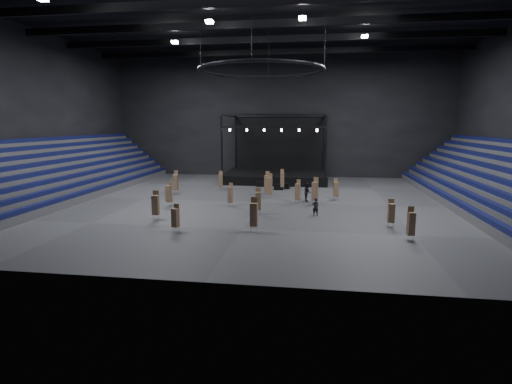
# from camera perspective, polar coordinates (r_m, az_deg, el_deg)

# --- Properties ---
(floor) EXTENTS (50.00, 50.00, 0.00)m
(floor) POSITION_cam_1_polar(r_m,az_deg,el_deg) (40.62, 0.72, -1.48)
(floor) COLOR #434345
(floor) RESTS_ON ground
(ceiling) EXTENTS (50.00, 42.00, 0.20)m
(ceiling) POSITION_cam_1_polar(r_m,az_deg,el_deg) (41.09, 0.78, 23.96)
(ceiling) COLOR black
(ceiling) RESTS_ON wall_back
(wall_back) EXTENTS (50.00, 0.20, 18.00)m
(wall_back) POSITION_cam_1_polar(r_m,az_deg,el_deg) (60.72, 3.44, 10.77)
(wall_back) COLOR black
(wall_back) RESTS_ON ground
(wall_front) EXTENTS (50.00, 0.20, 18.00)m
(wall_front) POSITION_cam_1_polar(r_m,az_deg,el_deg) (19.26, -7.84, 12.89)
(wall_front) COLOR black
(wall_front) RESTS_ON ground
(wall_left) EXTENTS (0.20, 42.00, 18.00)m
(wall_left) POSITION_cam_1_polar(r_m,az_deg,el_deg) (49.79, -29.58, 9.76)
(wall_left) COLOR black
(wall_left) RESTS_ON ground
(bleachers_left) EXTENTS (7.20, 40.00, 6.40)m
(bleachers_left) POSITION_cam_1_polar(r_m,az_deg,el_deg) (48.94, -26.96, 1.43)
(bleachers_left) COLOR #4F4F52
(bleachers_left) RESTS_ON floor
(bleachers_right) EXTENTS (7.20, 40.00, 6.40)m
(bleachers_right) POSITION_cam_1_polar(r_m,az_deg,el_deg) (43.67, 32.09, 0.11)
(bleachers_right) COLOR #4F4F52
(bleachers_right) RESTS_ON floor
(stage) EXTENTS (14.00, 10.00, 9.20)m
(stage) POSITION_cam_1_polar(r_m,az_deg,el_deg) (56.34, 2.94, 3.16)
(stage) COLOR black
(stage) RESTS_ON floor
(truss_ring) EXTENTS (12.30, 12.30, 5.15)m
(truss_ring) POSITION_cam_1_polar(r_m,az_deg,el_deg) (40.16, 0.76, 17.03)
(truss_ring) COLOR black
(truss_ring) RESTS_ON ceiling
(roof_girders) EXTENTS (49.00, 30.35, 0.70)m
(roof_girders) POSITION_cam_1_polar(r_m,az_deg,el_deg) (40.90, 0.77, 22.88)
(roof_girders) COLOR black
(roof_girders) RESTS_ON ceiling
(floodlights) EXTENTS (28.60, 16.60, 0.25)m
(floodlights) POSITION_cam_1_polar(r_m,az_deg,el_deg) (36.91, -0.13, 23.37)
(floodlights) COLOR white
(floodlights) RESTS_ON roof_girders
(flight_case_left) EXTENTS (1.11, 0.71, 0.68)m
(flight_case_left) POSITION_cam_1_polar(r_m,az_deg,el_deg) (50.67, 0.63, 1.16)
(flight_case_left) COLOR black
(flight_case_left) RESTS_ON floor
(flight_case_mid) EXTENTS (1.19, 0.84, 0.72)m
(flight_case_mid) POSITION_cam_1_polar(r_m,az_deg,el_deg) (48.23, 3.23, 0.73)
(flight_case_mid) COLOR black
(flight_case_mid) RESTS_ON floor
(flight_case_right) EXTENTS (1.15, 0.87, 0.69)m
(flight_case_right) POSITION_cam_1_polar(r_m,az_deg,el_deg) (49.21, 4.20, 0.88)
(flight_case_right) COLOR black
(flight_case_right) RESTS_ON floor
(chair_stack_0) EXTENTS (0.55, 0.55, 2.45)m
(chair_stack_0) POSITION_cam_1_polar(r_m,az_deg,el_deg) (34.15, -14.16, -1.74)
(chair_stack_0) COLOR silver
(chair_stack_0) RESTS_ON floor
(chair_stack_1) EXTENTS (0.53, 0.53, 2.65)m
(chair_stack_1) POSITION_cam_1_polar(r_m,az_deg,el_deg) (46.25, -11.41, 1.41)
(chair_stack_1) COLOR silver
(chair_stack_1) RESTS_ON floor
(chair_stack_2) EXTENTS (0.51, 0.51, 2.52)m
(chair_stack_2) POSITION_cam_1_polar(r_m,az_deg,el_deg) (48.10, 3.77, 1.80)
(chair_stack_2) COLOR silver
(chair_stack_2) RESTS_ON floor
(chair_stack_3) EXTENTS (0.66, 0.66, 2.71)m
(chair_stack_3) POSITION_cam_1_polar(r_m,az_deg,el_deg) (39.72, 8.42, 0.19)
(chair_stack_3) COLOR silver
(chair_stack_3) RESTS_ON floor
(chair_stack_4) EXTENTS (0.49, 0.49, 2.20)m
(chair_stack_4) POSITION_cam_1_polar(r_m,az_deg,el_deg) (32.47, 18.76, -2.79)
(chair_stack_4) COLOR silver
(chair_stack_4) RESTS_ON floor
(chair_stack_5) EXTENTS (0.50, 0.50, 2.35)m
(chair_stack_5) POSITION_cam_1_polar(r_m,az_deg,el_deg) (29.30, 21.28, -4.15)
(chair_stack_5) COLOR silver
(chair_stack_5) RESTS_ON floor
(chair_stack_6) EXTENTS (0.55, 0.55, 2.08)m
(chair_stack_6) POSITION_cam_1_polar(r_m,az_deg,el_deg) (30.06, -11.43, -3.55)
(chair_stack_6) COLOR silver
(chair_stack_6) RESTS_ON floor
(chair_stack_7) EXTENTS (0.60, 0.60, 2.64)m
(chair_stack_7) POSITION_cam_1_polar(r_m,az_deg,el_deg) (44.73, 1.59, 1.33)
(chair_stack_7) COLOR silver
(chair_stack_7) RESTS_ON floor
(chair_stack_8) EXTENTS (0.55, 0.55, 2.36)m
(chair_stack_8) POSITION_cam_1_polar(r_m,az_deg,el_deg) (35.14, 0.31, -1.22)
(chair_stack_8) COLOR silver
(chair_stack_8) RESTS_ON floor
(chair_stack_9) EXTENTS (0.49, 0.49, 2.26)m
(chair_stack_9) POSITION_cam_1_polar(r_m,az_deg,el_deg) (38.65, -3.69, -0.33)
(chair_stack_9) COLOR silver
(chair_stack_9) RESTS_ON floor
(chair_stack_10) EXTENTS (0.50, 0.50, 2.33)m
(chair_stack_10) POSITION_cam_1_polar(r_m,az_deg,el_deg) (47.97, -5.07, 1.68)
(chair_stack_10) COLOR silver
(chair_stack_10) RESTS_ON floor
(chair_stack_11) EXTENTS (0.63, 0.63, 2.65)m
(chair_stack_11) POSITION_cam_1_polar(r_m,az_deg,el_deg) (42.72, 1.93, 0.92)
(chair_stack_11) COLOR silver
(chair_stack_11) RESTS_ON floor
(chair_stack_12) EXTENTS (0.56, 0.56, 2.27)m
(chair_stack_12) POSITION_cam_1_polar(r_m,az_deg,el_deg) (42.47, 11.35, 0.44)
(chair_stack_12) COLOR silver
(chair_stack_12) RESTS_ON floor
(chair_stack_13) EXTENTS (0.59, 0.59, 2.41)m
(chair_stack_13) POSITION_cam_1_polar(r_m,az_deg,el_deg) (39.43, -12.34, -0.20)
(chair_stack_13) COLOR silver
(chair_stack_13) RESTS_ON floor
(chair_stack_14) EXTENTS (0.57, 0.57, 2.41)m
(chair_stack_14) POSITION_cam_1_polar(r_m,az_deg,el_deg) (40.07, 5.98, 0.10)
(chair_stack_14) COLOR silver
(chair_stack_14) RESTS_ON floor
(chair_stack_15) EXTENTS (0.53, 0.53, 2.60)m
(chair_stack_15) POSITION_cam_1_polar(r_m,az_deg,el_deg) (29.36, -0.31, -3.15)
(chair_stack_15) COLOR silver
(chair_stack_15) RESTS_ON floor
(man_center) EXTENTS (0.68, 0.56, 1.59)m
(man_center) POSITION_cam_1_polar(r_m,az_deg,el_deg) (34.86, 8.49, -2.14)
(man_center) COLOR black
(man_center) RESTS_ON floor
(crew_member) EXTENTS (0.80, 0.98, 1.89)m
(crew_member) POSITION_cam_1_polar(r_m,az_deg,el_deg) (41.47, 7.38, 0.00)
(crew_member) COLOR black
(crew_member) RESTS_ON floor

